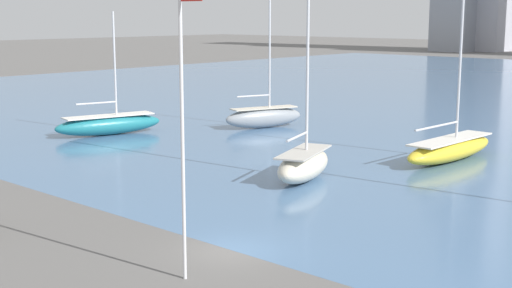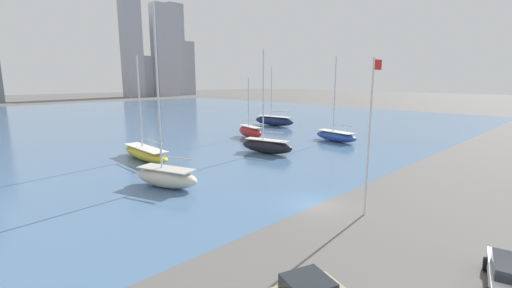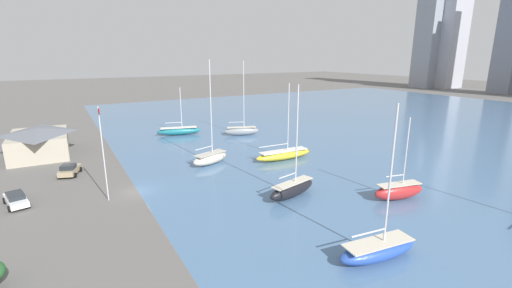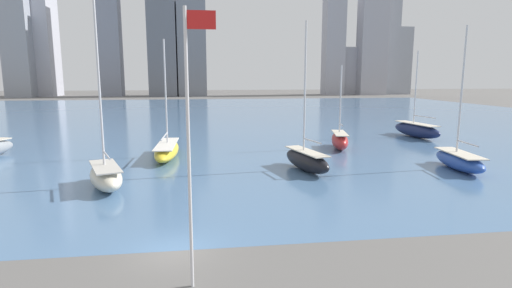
{
  "view_description": "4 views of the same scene",
  "coord_description": "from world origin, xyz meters",
  "views": [
    {
      "loc": [
        20.74,
        -21.22,
        10.09
      ],
      "look_at": [
        -7.69,
        9.99,
        2.43
      ],
      "focal_mm": 50.0,
      "sensor_mm": 36.0,
      "label": 1
    },
    {
      "loc": [
        -21.68,
        -15.09,
        9.93
      ],
      "look_at": [
        1.89,
        8.8,
        3.55
      ],
      "focal_mm": 24.0,
      "sensor_mm": 36.0,
      "label": 2
    },
    {
      "loc": [
        43.24,
        -7.41,
        17.02
      ],
      "look_at": [
        6.37,
        13.94,
        5.96
      ],
      "focal_mm": 24.0,
      "sensor_mm": 36.0,
      "label": 3
    },
    {
      "loc": [
        1.49,
        -19.55,
        8.79
      ],
      "look_at": [
        5.73,
        10.8,
        3.6
      ],
      "focal_mm": 28.0,
      "sensor_mm": 36.0,
      "label": 4
    }
  ],
  "objects": [
    {
      "name": "boat_shed",
      "position": [
        -25.76,
        -11.18,
        2.44
      ],
      "size": [
        13.32,
        9.05,
        4.88
      ],
      "rotation": [
        0.0,
        0.0,
        -0.03
      ],
      "color": "#B2A893",
      "rests_on": "ground_plane"
    },
    {
      "name": "sailboat_blue",
      "position": [
        25.89,
        14.71,
        0.93
      ],
      "size": [
        3.29,
        8.07,
        13.46
      ],
      "rotation": [
        0.0,
        0.0,
        -0.12
      ],
      "color": "#284CA8",
      "rests_on": "harbor_water"
    },
    {
      "name": "sailboat_red",
      "position": [
        18.39,
        26.98,
        1.09
      ],
      "size": [
        3.27,
        6.98,
        10.13
      ],
      "rotation": [
        0.0,
        0.0,
        -0.22
      ],
      "color": "#B72828",
      "rests_on": "harbor_water"
    },
    {
      "name": "sailboat_cream",
      "position": [
        -6.08,
        12.6,
        1.08
      ],
      "size": [
        4.44,
        7.15,
        16.43
      ],
      "rotation": [
        0.0,
        0.0,
        0.34
      ],
      "color": "beige",
      "rests_on": "harbor_water"
    },
    {
      "name": "ground_plane",
      "position": [
        0.0,
        0.0,
        0.0
      ],
      "size": [
        500.0,
        500.0,
        0.0
      ],
      "primitive_type": "plane",
      "color": "#605E5B"
    },
    {
      "name": "sailboat_yellow",
      "position": [
        -2.24,
        24.29,
        0.88
      ],
      "size": [
        2.68,
        10.58,
        12.75
      ],
      "rotation": [
        0.0,
        0.0,
        -0.03
      ],
      "color": "yellow",
      "rests_on": "harbor_water"
    },
    {
      "name": "parked_sedan_white",
      "position": [
        -2.79,
        -13.15,
        0.8
      ],
      "size": [
        5.33,
        2.99,
        1.52
      ],
      "rotation": [
        0.0,
        0.0,
        -1.33
      ],
      "color": "white",
      "rests_on": "ground_plane"
    },
    {
      "name": "harbor_water",
      "position": [
        0.0,
        70.0,
        0.0
      ],
      "size": [
        180.0,
        140.0,
        0.0
      ],
      "color": "#4C7099",
      "rests_on": "ground_plane"
    },
    {
      "name": "parked_pickup_tan",
      "position": [
        -11.39,
        -7.28,
        0.86
      ],
      "size": [
        4.8,
        3.36,
        1.73
      ],
      "rotation": [
        0.0,
        0.0,
        -1.9
      ],
      "color": "tan",
      "rests_on": "ground_plane"
    },
    {
      "name": "sailboat_gray",
      "position": [
        -21.8,
        26.56,
        1.1
      ],
      "size": [
        4.23,
        7.79,
        15.94
      ],
      "rotation": [
        0.0,
        0.0,
        -0.34
      ],
      "color": "gray",
      "rests_on": "harbor_water"
    },
    {
      "name": "sailboat_black",
      "position": [
        11.3,
        16.28,
        1.08
      ],
      "size": [
        3.58,
        7.88,
        13.78
      ],
      "rotation": [
        0.0,
        0.0,
        0.23
      ],
      "color": "black",
      "rests_on": "harbor_water"
    },
    {
      "name": "sailboat_teal",
      "position": [
        -29.04,
        14.77,
        0.92
      ],
      "size": [
        4.44,
        9.69,
        10.39
      ],
      "rotation": [
        0.0,
        0.0,
        -0.25
      ],
      "color": "#1E757F",
      "rests_on": "harbor_water"
    },
    {
      "name": "flag_pole",
      "position": [
        1.05,
        -3.64,
        6.2
      ],
      "size": [
        1.24,
        0.14,
        11.43
      ],
      "color": "silver",
      "rests_on": "ground_plane"
    }
  ]
}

